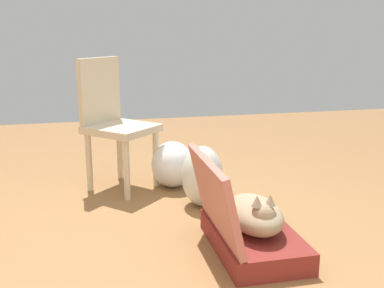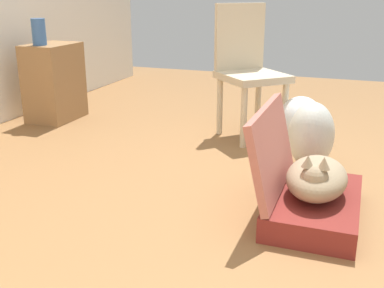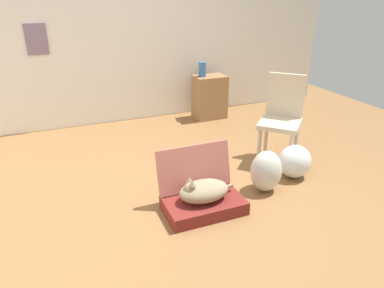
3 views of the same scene
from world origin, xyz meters
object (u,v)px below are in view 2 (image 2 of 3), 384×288
(cat, at_px, (316,178))
(side_table, at_px, (54,82))
(suitcase_base, at_px, (314,206))
(plastic_bag_clear, at_px, (300,121))
(chair, at_px, (248,67))
(vase_tall, at_px, (39,32))
(plastic_bag_white, at_px, (311,135))

(cat, height_order, side_table, side_table)
(suitcase_base, xyz_separation_m, cat, (-0.01, 0.00, 0.15))
(cat, height_order, plastic_bag_clear, cat)
(suitcase_base, xyz_separation_m, chair, (1.20, 0.64, 0.45))
(vase_tall, xyz_separation_m, chair, (0.23, -1.61, -0.22))
(side_table, xyz_separation_m, chair, (0.12, -1.59, 0.20))
(side_table, bearing_deg, plastic_bag_white, -100.64)
(plastic_bag_white, bearing_deg, vase_tall, 82.39)
(suitcase_base, xyz_separation_m, plastic_bag_clear, (1.11, 0.23, 0.11))
(plastic_bag_white, bearing_deg, plastic_bag_clear, 16.06)
(vase_tall, relative_size, chair, 0.21)
(side_table, xyz_separation_m, vase_tall, (-0.11, 0.02, 0.41))
(side_table, bearing_deg, plastic_bag_clear, -89.41)
(plastic_bag_clear, relative_size, side_table, 0.55)
(plastic_bag_clear, xyz_separation_m, vase_tall, (-0.13, 2.02, 0.56))
(cat, bearing_deg, chair, 27.81)
(plastic_bag_clear, bearing_deg, suitcase_base, -168.42)
(cat, distance_m, side_table, 2.49)
(plastic_bag_white, xyz_separation_m, plastic_bag_clear, (0.42, 0.12, -0.03))
(cat, relative_size, plastic_bag_white, 1.28)
(plastic_bag_clear, distance_m, vase_tall, 2.10)
(cat, xyz_separation_m, plastic_bag_white, (0.70, 0.11, -0.01))
(cat, height_order, vase_tall, vase_tall)
(plastic_bag_clear, height_order, vase_tall, vase_tall)
(cat, bearing_deg, plastic_bag_clear, 11.46)
(vase_tall, bearing_deg, plastic_bag_clear, -86.21)
(cat, bearing_deg, vase_tall, 66.35)
(suitcase_base, height_order, plastic_bag_clear, plastic_bag_clear)
(chair, bearing_deg, side_table, 139.65)
(suitcase_base, distance_m, cat, 0.15)
(plastic_bag_white, relative_size, plastic_bag_clear, 1.19)
(suitcase_base, height_order, side_table, side_table)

